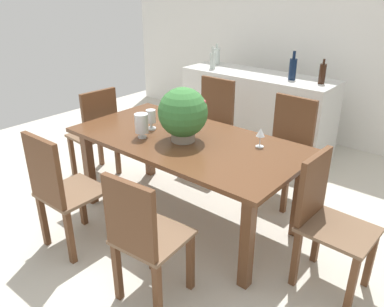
% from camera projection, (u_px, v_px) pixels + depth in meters
% --- Properties ---
extents(ground_plane, '(7.04, 7.04, 0.00)m').
position_uv_depth(ground_plane, '(187.00, 217.00, 3.50)').
color(ground_plane, beige).
extents(back_wall, '(6.40, 0.10, 2.60)m').
position_uv_depth(back_wall, '(322.00, 39.00, 4.78)').
color(back_wall, white).
rests_on(back_wall, ground).
extents(dining_table, '(1.97, 1.01, 0.77)m').
position_uv_depth(dining_table, '(186.00, 149.00, 3.22)').
color(dining_table, brown).
rests_on(dining_table, ground).
extents(chair_far_left, '(0.46, 0.42, 1.02)m').
position_uv_depth(chair_far_left, '(212.00, 121.00, 4.18)').
color(chair_far_left, brown).
rests_on(chair_far_left, ground).
extents(chair_far_right, '(0.48, 0.49, 0.98)m').
position_uv_depth(chair_far_right, '(286.00, 143.00, 3.67)').
color(chair_far_right, brown).
rests_on(chair_far_right, ground).
extents(chair_foot_end, '(0.47, 0.42, 0.95)m').
position_uv_depth(chair_foot_end, '(326.00, 216.00, 2.56)').
color(chair_foot_end, brown).
rests_on(chair_foot_end, ground).
extents(chair_near_left, '(0.44, 0.45, 0.98)m').
position_uv_depth(chair_near_left, '(60.00, 188.00, 2.87)').
color(chair_near_left, brown).
rests_on(chair_near_left, ground).
extents(chair_near_right, '(0.45, 0.46, 0.95)m').
position_uv_depth(chair_near_right, '(143.00, 236.00, 2.36)').
color(chair_near_right, brown).
rests_on(chair_near_right, ground).
extents(chair_head_end, '(0.43, 0.46, 0.98)m').
position_uv_depth(chair_head_end, '(97.00, 130.00, 3.99)').
color(chair_head_end, brown).
rests_on(chair_head_end, ground).
extents(flower_centerpiece, '(0.40, 0.40, 0.44)m').
position_uv_depth(flower_centerpiece, '(183.00, 113.00, 3.04)').
color(flower_centerpiece, gray).
rests_on(flower_centerpiece, dining_table).
extents(crystal_vase_left, '(0.09, 0.09, 0.18)m').
position_uv_depth(crystal_vase_left, '(151.00, 118.00, 3.34)').
color(crystal_vase_left, silver).
rests_on(crystal_vase_left, dining_table).
extents(crystal_vase_center_near, '(0.11, 0.11, 0.21)m').
position_uv_depth(crystal_vase_center_near, '(141.00, 124.00, 3.15)').
color(crystal_vase_center_near, silver).
rests_on(crystal_vase_center_near, dining_table).
extents(wine_glass, '(0.07, 0.07, 0.15)m').
position_uv_depth(wine_glass, '(261.00, 133.00, 2.98)').
color(wine_glass, silver).
rests_on(wine_glass, dining_table).
extents(kitchen_counter, '(1.90, 0.61, 0.94)m').
position_uv_depth(kitchen_counter, '(255.00, 111.00, 4.81)').
color(kitchen_counter, silver).
rests_on(kitchen_counter, ground).
extents(wine_bottle_amber, '(0.07, 0.07, 0.28)m').
position_uv_depth(wine_bottle_amber, '(213.00, 60.00, 4.84)').
color(wine_bottle_amber, '#B2BFB7').
rests_on(wine_bottle_amber, kitchen_counter).
extents(wine_bottle_clear, '(0.08, 0.08, 0.27)m').
position_uv_depth(wine_bottle_clear, '(217.00, 56.00, 5.08)').
color(wine_bottle_clear, '#B2BFB7').
rests_on(wine_bottle_clear, kitchen_counter).
extents(wine_bottle_tall, '(0.07, 0.07, 0.27)m').
position_uv_depth(wine_bottle_tall, '(322.00, 74.00, 4.13)').
color(wine_bottle_tall, black).
rests_on(wine_bottle_tall, kitchen_counter).
extents(wine_bottle_dark, '(0.08, 0.08, 0.32)m').
position_uv_depth(wine_bottle_dark, '(293.00, 69.00, 4.29)').
color(wine_bottle_dark, '#0F1E38').
rests_on(wine_bottle_dark, kitchen_counter).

